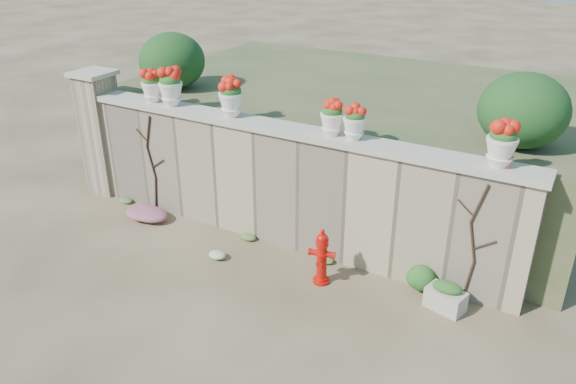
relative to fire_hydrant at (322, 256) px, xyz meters
The scene contains 21 objects.
ground 1.60m from the fire_hydrant, 140.51° to the right, with size 80.00×80.00×0.00m, color #4F4027.
stone_wall 1.54m from the fire_hydrant, 145.14° to the left, with size 8.00×0.40×2.00m, color tan.
wall_cap 2.14m from the fire_hydrant, 145.14° to the left, with size 8.10×0.52×0.10m, color #BEB2A1.
gate_pillar 5.45m from the fire_hydrant, behind, with size 0.72×0.72×2.48m.
raised_fill 4.23m from the fire_hydrant, 106.39° to the left, with size 9.00×6.00×2.00m, color #384C23.
back_shrub_left 5.26m from the fire_hydrant, 155.21° to the left, with size 1.30×1.30×1.10m, color #143814.
back_shrub_right 3.65m from the fire_hydrant, 42.41° to the left, with size 1.30×1.30×1.10m, color #143814.
vine_left 3.94m from the fire_hydrant, behind, with size 0.60×0.04×1.91m.
vine_right 2.19m from the fire_hydrant, 16.48° to the left, with size 0.60×0.04×1.91m.
fire_hydrant is the anchor object (origin of this frame).
planter_box 1.88m from the fire_hydrant, ahead, with size 0.61×0.44×0.45m.
green_shrub 1.40m from the fire_hydrant, 18.87° to the left, with size 0.56×0.50×0.53m, color #1E5119.
magenta_clump 3.85m from the fire_hydrant, behind, with size 0.98×0.65×0.26m, color #CA2888.
white_flowers 1.77m from the fire_hydrant, behind, with size 0.46×0.37×0.17m, color white.
urn_pot_0 4.39m from the fire_hydrant, 167.95° to the left, with size 0.37×0.37×0.58m.
urn_pot_1 4.03m from the fire_hydrant, 166.45° to the left, with size 0.42×0.42×0.66m.
urn_pot_2 3.01m from the fire_hydrant, 158.92° to the left, with size 0.41×0.41×0.64m.
urn_pot_3 2.10m from the fire_hydrant, 109.74° to the left, with size 0.36×0.36×0.56m.
urn_pot_4 2.07m from the fire_hydrant, 84.94° to the left, with size 0.35×0.35×0.54m.
urn_pot_5 3.03m from the fire_hydrant, 20.89° to the left, with size 0.41×0.41×0.64m.
terracotta_pot 2.95m from the fire_hydrant, 20.34° to the left, with size 0.22×0.22×0.27m.
Camera 1 is at (4.31, -5.56, 5.02)m, focal length 35.00 mm.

